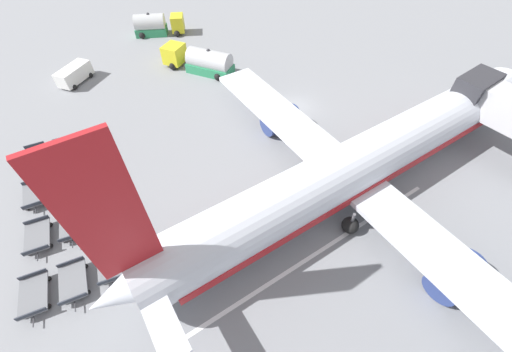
% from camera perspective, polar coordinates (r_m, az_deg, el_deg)
% --- Properties ---
extents(ground_plane, '(500.00, 500.00, 0.00)m').
position_cam_1_polar(ground_plane, '(36.24, 7.20, 12.25)').
color(ground_plane, gray).
extents(airplane, '(37.00, 42.69, 14.08)m').
position_cam_1_polar(airplane, '(26.44, 18.25, 2.03)').
color(airplane, silver).
rests_on(airplane, ground_plane).
extents(fuel_tanker_primary, '(5.50, 7.46, 3.14)m').
position_cam_1_polar(fuel_tanker_primary, '(53.79, -17.69, 24.65)').
color(fuel_tanker_primary, yellow).
rests_on(fuel_tanker_primary, ground_plane).
extents(fuel_tanker_secondary, '(9.09, 7.08, 3.14)m').
position_cam_1_polar(fuel_tanker_secondary, '(42.56, -9.80, 19.88)').
color(fuel_tanker_secondary, yellow).
rests_on(fuel_tanker_secondary, ground_plane).
extents(service_van, '(4.05, 4.64, 1.91)m').
position_cam_1_polar(service_van, '(45.53, -30.16, 15.71)').
color(service_van, white).
rests_on(service_van, ground_plane).
extents(baggage_dolly_row_near_col_a, '(3.70, 2.14, 0.92)m').
position_cam_1_polar(baggage_dolly_row_near_col_a, '(35.79, -35.12, 2.92)').
color(baggage_dolly_row_near_col_a, slate).
rests_on(baggage_dolly_row_near_col_a, ground_plane).
extents(baggage_dolly_row_near_col_b, '(3.70, 2.11, 0.92)m').
position_cam_1_polar(baggage_dolly_row_near_col_b, '(32.16, -35.25, -2.73)').
color(baggage_dolly_row_near_col_b, slate).
rests_on(baggage_dolly_row_near_col_b, ground_plane).
extents(baggage_dolly_row_near_col_c, '(3.72, 2.24, 0.92)m').
position_cam_1_polar(baggage_dolly_row_near_col_c, '(29.06, -34.92, -8.99)').
color(baggage_dolly_row_near_col_c, slate).
rests_on(baggage_dolly_row_near_col_c, ground_plane).
extents(baggage_dolly_row_near_col_d, '(3.72, 2.26, 0.92)m').
position_cam_1_polar(baggage_dolly_row_near_col_d, '(26.45, -35.38, -17.22)').
color(baggage_dolly_row_near_col_d, slate).
rests_on(baggage_dolly_row_near_col_d, ground_plane).
extents(baggage_dolly_row_mid_a_col_a, '(3.72, 2.27, 0.92)m').
position_cam_1_polar(baggage_dolly_row_mid_a_col_a, '(35.09, -31.54, 4.07)').
color(baggage_dolly_row_mid_a_col_a, slate).
rests_on(baggage_dolly_row_mid_a_col_a, ground_plane).
extents(baggage_dolly_row_mid_a_col_b, '(3.69, 2.06, 0.92)m').
position_cam_1_polar(baggage_dolly_row_mid_a_col_b, '(31.60, -30.91, -1.01)').
color(baggage_dolly_row_mid_a_col_b, slate).
rests_on(baggage_dolly_row_mid_a_col_b, ground_plane).
extents(baggage_dolly_row_mid_a_col_c, '(3.72, 2.32, 0.92)m').
position_cam_1_polar(baggage_dolly_row_mid_a_col_c, '(28.39, -30.48, -7.58)').
color(baggage_dolly_row_mid_a_col_c, slate).
rests_on(baggage_dolly_row_mid_a_col_c, ground_plane).
extents(baggage_dolly_row_mid_a_col_d, '(3.71, 2.23, 0.92)m').
position_cam_1_polar(baggage_dolly_row_mid_a_col_d, '(25.58, -30.31, -16.22)').
color(baggage_dolly_row_mid_a_col_d, slate).
rests_on(baggage_dolly_row_mid_a_col_d, ground_plane).
extents(baggage_dolly_row_mid_b_col_a, '(3.72, 2.29, 0.92)m').
position_cam_1_polar(baggage_dolly_row_mid_b_col_a, '(34.63, -27.54, 5.48)').
color(baggage_dolly_row_mid_b_col_a, slate).
rests_on(baggage_dolly_row_mid_b_col_a, ground_plane).
extents(baggage_dolly_row_mid_b_col_b, '(3.71, 2.23, 0.92)m').
position_cam_1_polar(baggage_dolly_row_mid_b_col_b, '(31.09, -27.15, 0.12)').
color(baggage_dolly_row_mid_b_col_b, slate).
rests_on(baggage_dolly_row_mid_b_col_b, ground_plane).
extents(baggage_dolly_row_mid_b_col_c, '(3.72, 2.26, 0.92)m').
position_cam_1_polar(baggage_dolly_row_mid_b_col_c, '(27.90, -26.25, -6.27)').
color(baggage_dolly_row_mid_b_col_c, slate).
rests_on(baggage_dolly_row_mid_b_col_c, ground_plane).
extents(baggage_dolly_row_mid_b_col_d, '(3.72, 2.35, 0.92)m').
position_cam_1_polar(baggage_dolly_row_mid_b_col_d, '(25.12, -24.92, -14.22)').
color(baggage_dolly_row_mid_b_col_d, slate).
rests_on(baggage_dolly_row_mid_b_col_d, ground_plane).
extents(stand_guidance_stripe, '(1.09, 27.66, 0.01)m').
position_cam_1_polar(stand_guidance_stripe, '(23.43, 6.65, -16.40)').
color(stand_guidance_stripe, white).
rests_on(stand_guidance_stripe, ground_plane).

